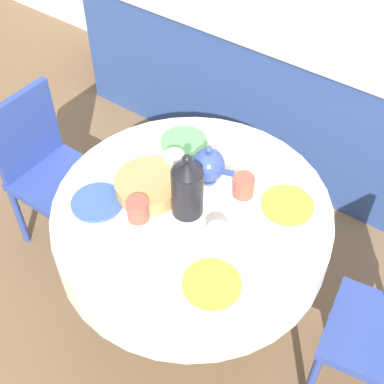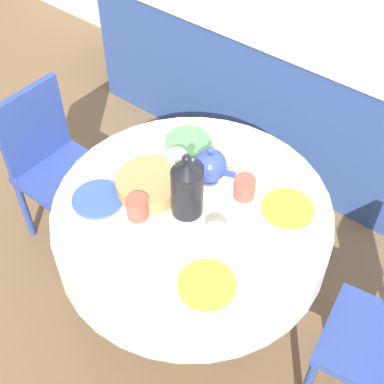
% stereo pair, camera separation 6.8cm
% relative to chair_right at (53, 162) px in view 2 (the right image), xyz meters
% --- Properties ---
extents(ground_plane, '(12.00, 12.00, 0.00)m').
position_rel_chair_right_xyz_m(ground_plane, '(0.90, 0.00, -0.49)').
color(ground_plane, brown).
extents(kitchen_counter, '(3.24, 0.64, 0.88)m').
position_rel_chair_right_xyz_m(kitchen_counter, '(0.90, 1.34, -0.04)').
color(kitchen_counter, '#2D4784').
rests_on(kitchen_counter, ground_plane).
extents(dining_table, '(1.12, 1.12, 0.78)m').
position_rel_chair_right_xyz_m(dining_table, '(0.90, 0.00, 0.16)').
color(dining_table, olive).
rests_on(dining_table, ground_plane).
extents(chair_right, '(0.40, 0.40, 0.87)m').
position_rel_chair_right_xyz_m(chair_right, '(0.00, 0.00, 0.00)').
color(chair_right, '#2D428E').
rests_on(chair_right, ground_plane).
extents(plate_near_left, '(0.21, 0.21, 0.01)m').
position_rel_chair_right_xyz_m(plate_near_left, '(0.59, -0.21, 0.30)').
color(plate_near_left, '#3856AD').
rests_on(plate_near_left, dining_table).
extents(cup_near_left, '(0.08, 0.08, 0.09)m').
position_rel_chair_right_xyz_m(cup_near_left, '(0.77, -0.17, 0.34)').
color(cup_near_left, '#CC4C3D').
rests_on(cup_near_left, dining_table).
extents(plate_near_right, '(0.21, 0.21, 0.01)m').
position_rel_chair_right_xyz_m(plate_near_right, '(1.17, -0.26, 0.30)').
color(plate_near_right, yellow).
rests_on(plate_near_right, dining_table).
extents(cup_near_right, '(0.08, 0.08, 0.09)m').
position_rel_chair_right_xyz_m(cup_near_right, '(1.09, -0.10, 0.34)').
color(cup_near_right, white).
rests_on(cup_near_right, dining_table).
extents(plate_far_left, '(0.21, 0.21, 0.01)m').
position_rel_chair_right_xyz_m(plate_far_left, '(0.65, 0.29, 0.30)').
color(plate_far_left, '#5BA85B').
rests_on(plate_far_left, dining_table).
extents(cup_far_left, '(0.08, 0.08, 0.09)m').
position_rel_chair_right_xyz_m(cup_far_left, '(0.72, 0.12, 0.34)').
color(cup_far_left, white).
rests_on(cup_far_left, dining_table).
extents(plate_far_right, '(0.21, 0.21, 0.01)m').
position_rel_chair_right_xyz_m(plate_far_right, '(1.21, 0.22, 0.30)').
color(plate_far_right, yellow).
rests_on(plate_far_right, dining_table).
extents(cup_far_right, '(0.08, 0.08, 0.09)m').
position_rel_chair_right_xyz_m(cup_far_right, '(1.03, 0.18, 0.34)').
color(cup_far_right, '#CC4C3D').
rests_on(cup_far_right, dining_table).
extents(coffee_carafe, '(0.12, 0.12, 0.30)m').
position_rel_chair_right_xyz_m(coffee_carafe, '(0.90, -0.03, 0.42)').
color(coffee_carafe, black).
rests_on(coffee_carafe, dining_table).
extents(teapot, '(0.19, 0.14, 0.18)m').
position_rel_chair_right_xyz_m(teapot, '(0.87, 0.16, 0.37)').
color(teapot, '#33478E').
rests_on(teapot, dining_table).
extents(bread_basket, '(0.27, 0.27, 0.07)m').
position_rel_chair_right_xyz_m(bread_basket, '(0.71, -0.04, 0.33)').
color(bread_basket, '#AD844C').
rests_on(bread_basket, dining_table).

